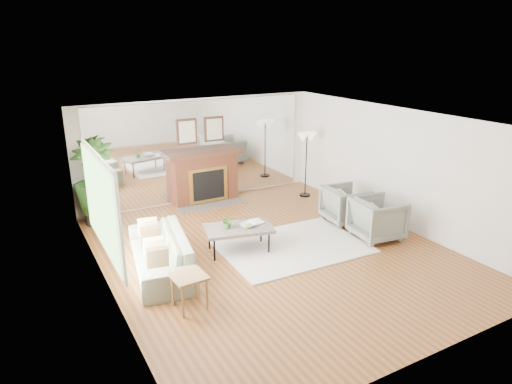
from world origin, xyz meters
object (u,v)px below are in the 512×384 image
armchair_front (377,219)px  potted_ficus (94,180)px  sofa (160,252)px  side_table (189,281)px  armchair_back (346,204)px  fireplace (205,176)px  coffee_table (239,229)px  floor_lamp (307,142)px

armchair_front → potted_ficus: potted_ficus is taller
sofa → side_table: size_ratio=4.15×
sofa → side_table: sofa is taller
armchair_front → potted_ficus: 5.93m
armchair_back → armchair_front: (-0.02, -1.00, 0.02)m
fireplace → armchair_back: bearing=-51.4°
armchair_back → side_table: bearing=116.5°
coffee_table → armchair_front: size_ratio=1.50×
potted_ficus → floor_lamp: (5.00, -0.67, 0.41)m
coffee_table → sofa: bearing=179.6°
floor_lamp → armchair_back: bearing=-97.5°
fireplace → floor_lamp: fireplace is taller
sofa → floor_lamp: bearing=124.6°
armchair_back → armchair_front: bearing=-175.1°
side_table → floor_lamp: size_ratio=0.33×
sofa → armchair_front: 4.29m
armchair_front → potted_ficus: (-4.73, 3.54, 0.57)m
side_table → potted_ficus: (-0.52, 4.10, 0.53)m
coffee_table → potted_ficus: (-2.03, 2.74, 0.53)m
fireplace → potted_ficus: (-2.60, -0.16, 0.32)m
fireplace → armchair_front: (2.13, -3.70, -0.25)m
fireplace → side_table: (-2.08, -4.26, -0.21)m
fireplace → coffee_table: 2.96m
fireplace → coffee_table: size_ratio=1.50×
potted_ficus → side_table: bearing=-82.7°
potted_ficus → floor_lamp: size_ratio=1.13×
sofa → potted_ficus: bearing=-159.4°
floor_lamp → armchair_front: bearing=-95.4°
fireplace → floor_lamp: size_ratio=1.25×
coffee_table → potted_ficus: 3.45m
armchair_front → sofa: bearing=86.7°
side_table → coffee_table: bearing=42.0°
armchair_back → side_table: (-4.23, -1.56, 0.06)m
armchair_back → potted_ficus: potted_ficus is taller
sofa → potted_ficus: size_ratio=1.22×
fireplace → potted_ficus: bearing=-176.5°
coffee_table → sofa: sofa is taller
armchair_back → floor_lamp: 2.13m
armchair_front → floor_lamp: floor_lamp is taller
coffee_table → sofa: (-1.51, 0.01, -0.12)m
fireplace → floor_lamp: (2.40, -0.83, 0.74)m
sofa → armchair_back: bearing=102.4°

